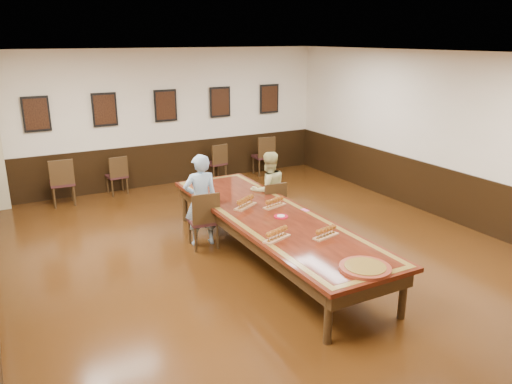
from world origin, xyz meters
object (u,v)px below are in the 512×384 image
spare_chair_d (263,155)px  person_woman (268,190)px  chair_man (203,219)px  spare_chair_c (216,162)px  person_man (201,200)px  spare_chair_a (62,182)px  spare_chair_b (116,175)px  carved_platter (365,268)px  chair_woman (271,205)px  conference_table (271,224)px

spare_chair_d → person_woman: bearing=67.0°
person_woman → chair_man: bearing=13.2°
chair_man → spare_chair_c: 4.16m
person_man → spare_chair_a: bearing=-55.5°
spare_chair_b → carved_platter: bearing=95.9°
spare_chair_c → spare_chair_d: size_ratio=0.91×
spare_chair_c → person_woman: bearing=73.4°
chair_man → person_man: (0.01, 0.11, 0.30)m
spare_chair_c → carved_platter: 6.99m
spare_chair_c → spare_chair_d: bearing=167.0°
chair_woman → spare_chair_c: size_ratio=1.00×
person_man → carved_platter: person_man is taller
chair_man → spare_chair_d: spare_chair_d is taller
chair_woman → spare_chair_a: size_ratio=0.90×
spare_chair_b → spare_chair_c: size_ratio=0.96×
chair_woman → spare_chair_a: spare_chair_a is taller
chair_woman → spare_chair_b: bearing=-58.1°
spare_chair_a → person_man: 3.82m
spare_chair_c → person_man: bearing=53.6°
spare_chair_b → carved_platter: spare_chair_b is taller
spare_chair_d → chair_man: bearing=53.4°
chair_man → spare_chair_b: 3.77m
spare_chair_a → person_man: bearing=120.8°
spare_chair_b → person_woman: (1.98, -3.47, 0.28)m
spare_chair_b → person_woman: person_woman is taller
spare_chair_a → person_man: person_man is taller
chair_man → person_woman: person_woman is taller
spare_chair_a → chair_woman: bearing=136.7°
spare_chair_a → carved_platter: (2.55, -6.67, 0.26)m
chair_woman → spare_chair_b: (-1.98, 3.57, -0.02)m
person_woman → chair_woman: bearing=90.0°
chair_man → chair_woman: chair_man is taller
chair_man → person_woman: 1.46m
spare_chair_c → conference_table: (-1.14, -4.71, 0.15)m
chair_woman → carved_platter: (-0.63, -3.35, 0.31)m
conference_table → carved_platter: 2.20m
person_woman → conference_table: person_woman is taller
carved_platter → spare_chair_b: bearing=101.0°
chair_woman → person_man: size_ratio=0.58×
conference_table → spare_chair_b: bearing=105.5°
chair_woman → conference_table: size_ratio=0.19×
chair_woman → person_woman: bearing=-90.0°
spare_chair_c → person_woman: size_ratio=0.64×
spare_chair_d → conference_table: bearing=66.9°
spare_chair_b → spare_chair_d: spare_chair_d is taller
spare_chair_a → conference_table: size_ratio=0.21×
chair_man → conference_table: (0.75, -1.00, 0.11)m
chair_woman → person_man: person_man is taller
chair_woman → conference_table: 1.35m
chair_man → carved_platter: chair_man is taller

